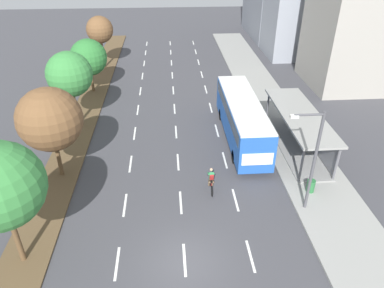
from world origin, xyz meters
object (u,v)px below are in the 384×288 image
cyclist (211,181)px  median_tree_third (69,75)px  bus_shelter (302,127)px  median_tree_fifth (100,30)px  streetlight (312,156)px  bus (242,116)px  trash_bin (311,186)px  median_tree_second (50,120)px  median_tree_fourth (89,57)px

cyclist → median_tree_third: 14.99m
bus_shelter → median_tree_fifth: (-17.82, 20.07, 2.79)m
median_tree_third → streetlight: bearing=-37.2°
bus_shelter → bus: 4.64m
trash_bin → median_tree_second: bearing=169.4°
cyclist → median_tree_third: bearing=136.8°
bus_shelter → bus: bus is taller
median_tree_fourth → median_tree_fifth: median_tree_fifth is taller
median_tree_fifth → streetlight: 31.35m
median_tree_fourth → streetlight: size_ratio=0.84×
median_tree_fourth → median_tree_fifth: size_ratio=0.89×
bus_shelter → median_tree_second: bearing=-172.1°
median_tree_second → streetlight: (15.56, -4.60, -0.51)m
median_tree_fourth → streetlight: 25.21m
bus_shelter → streetlight: 7.63m
median_tree_fourth → cyclist: bearing=-59.0°
cyclist → streetlight: streetlight is taller
cyclist → median_tree_fifth: 27.25m
median_tree_fourth → trash_bin: 24.96m
trash_bin → cyclist: bearing=173.7°
median_tree_third → median_tree_fourth: median_tree_third is taller
bus → median_tree_second: median_tree_second is taller
bus → streetlight: (2.17, -8.84, 1.82)m
bus_shelter → median_tree_fourth: median_tree_fourth is taller
median_tree_fifth → bus_shelter: bearing=-48.4°
bus_shelter → median_tree_second: (-17.67, -2.44, 2.53)m
cyclist → median_tree_second: (-10.18, 2.41, 3.61)m
median_tree_second → streetlight: 16.24m
streetlight → median_tree_fifth: bearing=120.1°
median_tree_second → streetlight: size_ratio=0.98×
median_tree_fourth → median_tree_fifth: bearing=89.1°
median_tree_second → median_tree_third: size_ratio=0.99×
bus → median_tree_fourth: bearing=141.7°
bus_shelter → median_tree_third: 18.94m
median_tree_third → median_tree_fifth: size_ratio=1.05×
bus_shelter → median_tree_fifth: median_tree_fifth is taller
streetlight → bus_shelter: bearing=73.3°
cyclist → bus_shelter: bearing=32.9°
cyclist → bus: bearing=64.2°
median_tree_fourth → median_tree_third: bearing=-90.7°
bus → median_tree_second: size_ratio=1.77×
median_tree_third → median_tree_fourth: 7.56m
bus → median_tree_fourth: median_tree_fourth is taller
median_tree_fourth → median_tree_second: bearing=-89.0°
median_tree_fourth → bus: bearing=-38.3°
median_tree_second → median_tree_fourth: bearing=91.0°
median_tree_second → trash_bin: (16.59, -3.12, -3.83)m
median_tree_second → median_tree_third: bearing=92.8°
bus → cyclist: size_ratio=6.20×
bus → median_tree_third: (-13.76, 3.27, 2.60)m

